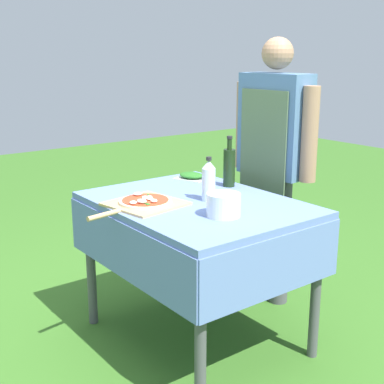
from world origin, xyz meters
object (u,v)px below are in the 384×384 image
(pizza_on_peel, at_px, (144,203))
(herb_container, at_px, (192,176))
(person_cook, at_px, (273,151))
(oil_bottle, at_px, (229,167))
(prep_table, at_px, (197,221))
(water_bottle, at_px, (209,180))
(mixing_tub, at_px, (224,205))

(pizza_on_peel, height_order, herb_container, pizza_on_peel)
(person_cook, height_order, oil_bottle, person_cook)
(prep_table, xyz_separation_m, person_cook, (-0.12, 0.68, 0.27))
(pizza_on_peel, bearing_deg, oil_bottle, 84.19)
(oil_bottle, relative_size, herb_container, 1.31)
(prep_table, bearing_deg, person_cook, 100.48)
(pizza_on_peel, height_order, water_bottle, water_bottle)
(oil_bottle, distance_m, water_bottle, 0.32)
(water_bottle, bearing_deg, prep_table, -113.44)
(oil_bottle, relative_size, water_bottle, 1.26)
(person_cook, height_order, herb_container, person_cook)
(mixing_tub, bearing_deg, pizza_on_peel, -151.90)
(person_cook, relative_size, mixing_tub, 10.03)
(person_cook, distance_m, water_bottle, 0.64)
(person_cook, xyz_separation_m, water_bottle, (0.15, -0.62, -0.06))
(prep_table, distance_m, person_cook, 0.74)
(person_cook, relative_size, pizza_on_peel, 2.98)
(mixing_tub, bearing_deg, prep_table, 168.30)
(prep_table, xyz_separation_m, water_bottle, (0.02, 0.06, 0.21))
(pizza_on_peel, relative_size, oil_bottle, 1.87)
(person_cook, distance_m, herb_container, 0.51)
(prep_table, relative_size, water_bottle, 4.99)
(prep_table, xyz_separation_m, oil_bottle, (-0.14, 0.34, 0.22))
(person_cook, distance_m, oil_bottle, 0.34)
(prep_table, height_order, water_bottle, water_bottle)
(person_cook, height_order, pizza_on_peel, person_cook)
(person_cook, bearing_deg, water_bottle, 100.29)
(person_cook, height_order, mixing_tub, person_cook)
(prep_table, bearing_deg, herb_container, 145.82)
(person_cook, relative_size, oil_bottle, 5.58)
(water_bottle, height_order, herb_container, water_bottle)
(herb_container, bearing_deg, prep_table, -34.18)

